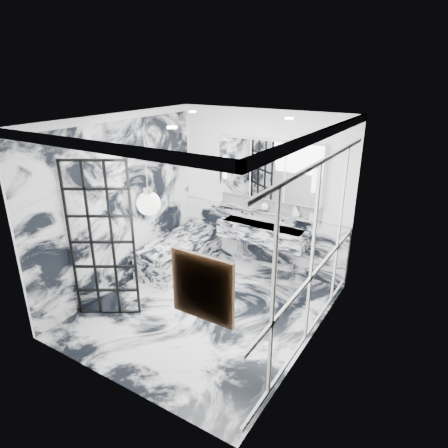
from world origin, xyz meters
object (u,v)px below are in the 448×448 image
Objects in this scene: crittall_door at (102,242)px; trough_sink at (262,233)px; mirror_cabinet at (269,170)px; bathtub at (180,253)px.

crittall_door reaches higher than trough_sink.
trough_sink is at bearing -90.00° from mirror_cabinet.
bathtub is (-1.33, -0.66, -0.45)m from trough_sink.
crittall_door is at bearing -89.68° from bathtub.
trough_sink is at bearing 26.48° from bathtub.
mirror_cabinet is (1.32, 2.54, 0.67)m from crittall_door.
bathtub is at bearing -153.52° from trough_sink.
mirror_cabinet is at bearing 32.06° from bathtub.
crittall_door reaches higher than bathtub.
trough_sink is (1.32, 2.37, -0.42)m from crittall_door.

